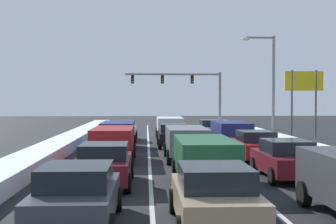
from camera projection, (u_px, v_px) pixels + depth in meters
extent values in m
plane|color=black|center=(182.00, 159.00, 25.43)|extent=(134.74, 134.74, 0.00)
cube|color=silver|center=(204.00, 149.00, 30.68)|extent=(0.14, 57.01, 0.01)
cube|color=silver|center=(149.00, 149.00, 30.53)|extent=(0.14, 57.01, 0.01)
cube|color=silver|center=(288.00, 144.00, 30.91)|extent=(1.80, 57.01, 0.63)
cube|color=silver|center=(62.00, 144.00, 30.29)|extent=(1.75, 57.01, 0.65)
cylinder|color=black|center=(304.00, 194.00, 14.22)|extent=(0.25, 0.74, 0.74)
cube|color=maroon|center=(285.00, 162.00, 19.34)|extent=(1.82, 4.50, 0.70)
cube|color=black|center=(286.00, 147.00, 19.17)|extent=(1.64, 2.20, 0.55)
cube|color=red|center=(283.00, 167.00, 17.11)|extent=(0.24, 0.08, 0.14)
cube|color=red|center=(323.00, 167.00, 17.17)|extent=(0.24, 0.08, 0.14)
cylinder|color=black|center=(254.00, 165.00, 20.85)|extent=(0.22, 0.66, 0.66)
cylinder|color=black|center=(296.00, 164.00, 20.93)|extent=(0.22, 0.66, 0.66)
cylinder|color=black|center=(273.00, 176.00, 17.76)|extent=(0.22, 0.66, 0.66)
cylinder|color=black|center=(321.00, 176.00, 17.84)|extent=(0.22, 0.66, 0.66)
cube|color=maroon|center=(255.00, 148.00, 24.89)|extent=(1.82, 4.50, 0.70)
cube|color=black|center=(256.00, 136.00, 24.73)|extent=(1.64, 2.20, 0.55)
cube|color=red|center=(251.00, 150.00, 22.66)|extent=(0.24, 0.08, 0.14)
cube|color=red|center=(280.00, 150.00, 22.72)|extent=(0.24, 0.08, 0.14)
cylinder|color=black|center=(232.00, 151.00, 26.41)|extent=(0.22, 0.66, 0.66)
cylinder|color=black|center=(265.00, 151.00, 26.49)|extent=(0.22, 0.66, 0.66)
cylinder|color=black|center=(244.00, 158.00, 23.31)|extent=(0.22, 0.66, 0.66)
cylinder|color=black|center=(281.00, 158.00, 23.39)|extent=(0.22, 0.66, 0.66)
cube|color=navy|center=(231.00, 132.00, 31.28)|extent=(1.95, 4.90, 1.25)
cube|color=black|center=(238.00, 130.00, 28.87)|extent=(1.56, 0.06, 0.55)
cube|color=red|center=(225.00, 136.00, 28.85)|extent=(0.20, 0.08, 0.28)
cube|color=red|center=(251.00, 136.00, 28.92)|extent=(0.20, 0.08, 0.28)
cylinder|color=black|center=(212.00, 140.00, 32.96)|extent=(0.25, 0.74, 0.74)
cylinder|color=black|center=(241.00, 140.00, 33.04)|extent=(0.25, 0.74, 0.74)
cylinder|color=black|center=(220.00, 145.00, 29.56)|extent=(0.25, 0.74, 0.74)
cylinder|color=black|center=(252.00, 145.00, 29.65)|extent=(0.25, 0.74, 0.74)
cube|color=#B7BABF|center=(211.00, 131.00, 38.45)|extent=(1.82, 4.50, 0.70)
cube|color=black|center=(211.00, 123.00, 38.29)|extent=(1.64, 2.20, 0.55)
cube|color=red|center=(206.00, 131.00, 36.22)|extent=(0.24, 0.08, 0.14)
cube|color=red|center=(224.00, 131.00, 36.28)|extent=(0.24, 0.08, 0.14)
cylinder|color=black|center=(198.00, 134.00, 39.97)|extent=(0.22, 0.66, 0.66)
cylinder|color=black|center=(220.00, 133.00, 40.05)|extent=(0.22, 0.66, 0.66)
cylinder|color=black|center=(202.00, 136.00, 36.87)|extent=(0.22, 0.66, 0.66)
cylinder|color=black|center=(226.00, 136.00, 36.95)|extent=(0.22, 0.66, 0.66)
cube|color=#937F60|center=(214.00, 201.00, 11.89)|extent=(1.82, 4.50, 0.70)
cube|color=black|center=(215.00, 177.00, 11.73)|extent=(1.64, 2.20, 0.55)
cube|color=red|center=(194.00, 219.00, 9.66)|extent=(0.24, 0.08, 0.14)
cube|color=red|center=(264.00, 218.00, 9.72)|extent=(0.24, 0.08, 0.14)
cylinder|color=black|center=(173.00, 201.00, 13.41)|extent=(0.22, 0.66, 0.66)
cylinder|color=black|center=(239.00, 200.00, 13.49)|extent=(0.22, 0.66, 0.66)
cube|color=#1E5633|center=(205.00, 156.00, 17.74)|extent=(1.95, 4.90, 1.25)
cube|color=black|center=(214.00, 156.00, 15.33)|extent=(1.56, 0.06, 0.55)
cube|color=red|center=(189.00, 168.00, 15.31)|extent=(0.20, 0.08, 0.28)
cube|color=red|center=(239.00, 168.00, 15.38)|extent=(0.20, 0.08, 0.28)
cylinder|color=black|center=(175.00, 168.00, 19.41)|extent=(0.25, 0.74, 0.74)
cylinder|color=black|center=(224.00, 168.00, 19.50)|extent=(0.25, 0.74, 0.74)
cylinder|color=black|center=(181.00, 183.00, 16.02)|extent=(0.25, 0.74, 0.74)
cylinder|color=black|center=(240.00, 183.00, 16.10)|extent=(0.25, 0.74, 0.74)
cube|color=slate|center=(187.00, 140.00, 24.97)|extent=(1.95, 4.90, 1.25)
cube|color=black|center=(191.00, 138.00, 22.56)|extent=(1.56, 0.06, 0.55)
cube|color=red|center=(174.00, 146.00, 22.55)|extent=(0.20, 0.08, 0.28)
cube|color=red|center=(208.00, 146.00, 22.61)|extent=(0.20, 0.08, 0.28)
cylinder|color=black|center=(166.00, 150.00, 26.65)|extent=(0.25, 0.74, 0.74)
cylinder|color=black|center=(202.00, 150.00, 26.73)|extent=(0.25, 0.74, 0.74)
cylinder|color=black|center=(169.00, 157.00, 23.25)|extent=(0.25, 0.74, 0.74)
cylinder|color=black|center=(210.00, 157.00, 23.34)|extent=(0.25, 0.74, 0.74)
cube|color=black|center=(173.00, 137.00, 32.09)|extent=(1.82, 4.50, 0.70)
cube|color=black|center=(173.00, 128.00, 31.92)|extent=(1.64, 2.20, 0.55)
cube|color=red|center=(163.00, 138.00, 29.85)|extent=(0.24, 0.08, 0.14)
cube|color=red|center=(186.00, 138.00, 29.92)|extent=(0.24, 0.08, 0.14)
cylinder|color=black|center=(159.00, 140.00, 33.60)|extent=(0.22, 0.66, 0.66)
cylinder|color=black|center=(185.00, 140.00, 33.68)|extent=(0.22, 0.66, 0.66)
cylinder|color=black|center=(160.00, 144.00, 30.51)|extent=(0.22, 0.66, 0.66)
cylinder|color=black|center=(189.00, 144.00, 30.58)|extent=(0.22, 0.66, 0.66)
cube|color=silver|center=(170.00, 125.00, 39.01)|extent=(1.95, 4.90, 1.25)
cube|color=black|center=(171.00, 123.00, 36.59)|extent=(1.56, 0.06, 0.55)
cube|color=red|center=(161.00, 128.00, 36.58)|extent=(0.20, 0.08, 0.28)
cube|color=red|center=(182.00, 128.00, 36.65)|extent=(0.20, 0.08, 0.28)
cylinder|color=black|center=(157.00, 132.00, 40.68)|extent=(0.25, 0.74, 0.74)
cylinder|color=black|center=(180.00, 132.00, 40.76)|extent=(0.25, 0.74, 0.74)
cylinder|color=black|center=(158.00, 135.00, 37.28)|extent=(0.25, 0.74, 0.74)
cylinder|color=black|center=(183.00, 135.00, 37.37)|extent=(0.25, 0.74, 0.74)
cube|color=#38383D|center=(77.00, 200.00, 11.99)|extent=(1.82, 4.50, 0.70)
cube|color=black|center=(76.00, 177.00, 11.83)|extent=(1.64, 2.20, 0.55)
cube|color=red|center=(26.00, 217.00, 9.76)|extent=(0.24, 0.08, 0.14)
cube|color=red|center=(97.00, 217.00, 9.82)|extent=(0.24, 0.08, 0.14)
cylinder|color=black|center=(52.00, 200.00, 13.51)|extent=(0.22, 0.66, 0.66)
cylinder|color=black|center=(118.00, 199.00, 13.59)|extent=(0.22, 0.66, 0.66)
cube|color=maroon|center=(105.00, 168.00, 17.74)|extent=(1.82, 4.50, 0.70)
cube|color=black|center=(104.00, 151.00, 17.57)|extent=(1.64, 2.20, 0.55)
cube|color=red|center=(77.00, 174.00, 15.50)|extent=(0.24, 0.08, 0.14)
cube|color=red|center=(121.00, 173.00, 15.57)|extent=(0.24, 0.08, 0.14)
cylinder|color=black|center=(85.00, 170.00, 19.25)|extent=(0.22, 0.66, 0.66)
cylinder|color=black|center=(131.00, 170.00, 19.33)|extent=(0.22, 0.66, 0.66)
cylinder|color=black|center=(73.00, 184.00, 16.16)|extent=(0.22, 0.66, 0.66)
cylinder|color=black|center=(128.00, 183.00, 16.23)|extent=(0.22, 0.66, 0.66)
cube|color=maroon|center=(113.00, 140.00, 24.61)|extent=(1.95, 4.90, 1.25)
cube|color=black|center=(109.00, 139.00, 22.20)|extent=(1.56, 0.06, 0.55)
cube|color=red|center=(92.00, 147.00, 22.18)|extent=(0.20, 0.08, 0.28)
cube|color=red|center=(127.00, 147.00, 22.25)|extent=(0.20, 0.08, 0.28)
cylinder|color=black|center=(97.00, 150.00, 26.29)|extent=(0.25, 0.74, 0.74)
cylinder|color=black|center=(133.00, 150.00, 26.37)|extent=(0.25, 0.74, 0.74)
cylinder|color=black|center=(90.00, 158.00, 22.89)|extent=(0.25, 0.74, 0.74)
cylinder|color=black|center=(131.00, 158.00, 22.97)|extent=(0.25, 0.74, 0.74)
cube|color=navy|center=(118.00, 132.00, 30.88)|extent=(1.95, 4.90, 1.25)
cube|color=black|center=(115.00, 130.00, 28.46)|extent=(1.56, 0.06, 0.55)
cube|color=red|center=(102.00, 137.00, 28.45)|extent=(0.20, 0.08, 0.28)
cube|color=red|center=(129.00, 136.00, 28.52)|extent=(0.20, 0.08, 0.28)
cylinder|color=black|center=(105.00, 141.00, 32.55)|extent=(0.25, 0.74, 0.74)
cylinder|color=black|center=(134.00, 141.00, 32.63)|extent=(0.25, 0.74, 0.74)
cylinder|color=black|center=(100.00, 145.00, 29.15)|extent=(0.25, 0.74, 0.74)
cylinder|color=black|center=(132.00, 145.00, 29.24)|extent=(0.25, 0.74, 0.74)
cube|color=#B7BABF|center=(124.00, 132.00, 37.18)|extent=(1.82, 4.50, 0.70)
cube|color=black|center=(124.00, 124.00, 37.02)|extent=(1.64, 2.20, 0.55)
cube|color=red|center=(112.00, 132.00, 34.95)|extent=(0.24, 0.08, 0.14)
cube|color=red|center=(132.00, 132.00, 35.01)|extent=(0.24, 0.08, 0.14)
cylinder|color=black|center=(113.00, 135.00, 38.70)|extent=(0.22, 0.66, 0.66)
cylinder|color=black|center=(136.00, 135.00, 38.78)|extent=(0.22, 0.66, 0.66)
cylinder|color=black|center=(110.00, 138.00, 35.60)|extent=(0.22, 0.66, 0.66)
cylinder|color=black|center=(135.00, 138.00, 35.68)|extent=(0.22, 0.66, 0.66)
cylinder|color=slate|center=(220.00, 99.00, 56.70)|extent=(0.28, 0.28, 6.20)
cube|color=slate|center=(173.00, 74.00, 56.39)|extent=(10.80, 0.20, 0.20)
cube|color=black|center=(192.00, 79.00, 56.50)|extent=(0.34, 0.34, 0.95)
sphere|color=#4C0A0A|center=(192.00, 77.00, 56.30)|extent=(0.22, 0.22, 0.22)
sphere|color=#593F0C|center=(192.00, 79.00, 56.31)|extent=(0.22, 0.22, 0.22)
sphere|color=green|center=(192.00, 82.00, 56.32)|extent=(0.22, 0.22, 0.22)
cube|color=black|center=(162.00, 79.00, 56.35)|extent=(0.34, 0.34, 0.95)
sphere|color=#4C0A0A|center=(162.00, 77.00, 56.15)|extent=(0.22, 0.22, 0.22)
sphere|color=#593F0C|center=(162.00, 79.00, 56.16)|extent=(0.22, 0.22, 0.22)
sphere|color=green|center=(162.00, 82.00, 56.17)|extent=(0.22, 0.22, 0.22)
cube|color=black|center=(133.00, 79.00, 56.20)|extent=(0.34, 0.34, 0.95)
sphere|color=#4C0A0A|center=(132.00, 77.00, 56.00)|extent=(0.22, 0.22, 0.22)
sphere|color=#593F0C|center=(132.00, 79.00, 56.01)|extent=(0.22, 0.22, 0.22)
sphere|color=green|center=(132.00, 82.00, 56.02)|extent=(0.22, 0.22, 0.22)
cylinder|color=gray|center=(273.00, 87.00, 38.62)|extent=(0.22, 0.22, 8.04)
cube|color=gray|center=(260.00, 38.00, 38.48)|extent=(2.20, 0.14, 0.14)
ellipsoid|color=#EAE5C6|center=(246.00, 39.00, 38.43)|extent=(0.70, 0.36, 0.24)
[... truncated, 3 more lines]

